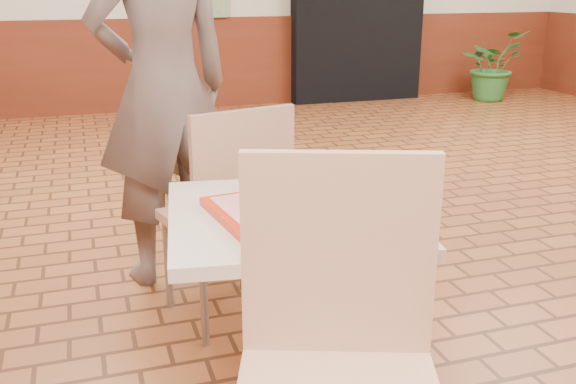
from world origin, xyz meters
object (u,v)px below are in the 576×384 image
object	(u,v)px
ring_donut	(258,197)
chair_main_front	(339,353)
long_john_donut	(309,198)
serving_tray	(288,207)
main_table	(288,285)
customer	(164,86)
chair_main_back	(231,206)
potted_plant	(492,65)
paper_cup	(311,174)

from	to	relation	value
ring_donut	chair_main_front	bearing A→B (deg)	-85.49
ring_donut	long_john_donut	bearing A→B (deg)	-28.91
serving_tray	ring_donut	bearing A→B (deg)	160.53
main_table	customer	bearing A→B (deg)	98.57
chair_main_front	customer	distance (m)	1.79
chair_main_back	serving_tray	bearing A→B (deg)	77.16
chair_main_front	potted_plant	bearing A→B (deg)	72.17
ring_donut	long_john_donut	distance (m)	0.15
chair_main_front	serving_tray	bearing A→B (deg)	105.30
chair_main_back	paper_cup	bearing A→B (deg)	88.26
ring_donut	long_john_donut	world-z (taller)	long_john_donut
main_table	customer	world-z (taller)	customer
main_table	potted_plant	distance (m)	6.53
chair_main_back	long_john_donut	bearing A→B (deg)	80.99
chair_main_front	customer	size ratio (longest dim) A/B	0.54
customer	long_john_donut	world-z (taller)	customer
ring_donut	paper_cup	size ratio (longest dim) A/B	1.19
long_john_donut	potted_plant	bearing A→B (deg)	50.51
customer	ring_donut	size ratio (longest dim) A/B	17.07
serving_tray	long_john_donut	bearing A→B (deg)	-41.21
ring_donut	potted_plant	xyz separation A→B (m)	(4.28, 4.96, -0.36)
chair_main_front	paper_cup	distance (m)	0.67
chair_main_front	ring_donut	size ratio (longest dim) A/B	9.30
ring_donut	paper_cup	distance (m)	0.21
main_table	chair_main_front	bearing A→B (deg)	-94.53
serving_tray	paper_cup	bearing A→B (deg)	43.92
main_table	ring_donut	size ratio (longest dim) A/B	6.76
chair_main_back	serving_tray	world-z (taller)	chair_main_back
customer	ring_donut	distance (m)	1.23
ring_donut	potted_plant	world-z (taller)	potted_plant
chair_main_front	long_john_donut	xyz separation A→B (m)	(0.09, 0.46, 0.22)
customer	potted_plant	distance (m)	5.79
potted_plant	customer	bearing A→B (deg)	-139.53
chair_main_back	customer	size ratio (longest dim) A/B	0.50
chair_main_back	paper_cup	xyz separation A→B (m)	(0.13, -0.58, 0.29)
chair_main_front	chair_main_back	xyz separation A→B (m)	(0.02, 1.19, -0.04)
chair_main_front	customer	xyz separation A→B (m)	(-0.15, 1.75, 0.36)
customer	chair_main_front	bearing A→B (deg)	79.81
customer	paper_cup	world-z (taller)	customer
chair_main_back	serving_tray	distance (m)	0.72
ring_donut	potted_plant	distance (m)	6.57
main_table	chair_main_back	bearing A→B (deg)	91.40
serving_tray	long_john_donut	world-z (taller)	long_john_donut
chair_main_front	serving_tray	size ratio (longest dim) A/B	2.33
chair_main_front	potted_plant	distance (m)	6.94
paper_cup	customer	bearing A→B (deg)	104.73
chair_main_back	long_john_donut	world-z (taller)	chair_main_back
chair_main_front	paper_cup	bearing A→B (deg)	95.87
chair_main_front	potted_plant	world-z (taller)	chair_main_front
main_table	paper_cup	xyz separation A→B (m)	(0.11, 0.11, 0.31)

